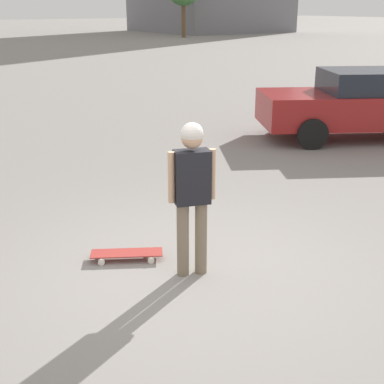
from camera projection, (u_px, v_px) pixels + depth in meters
ground_plane at (192, 273)px, 5.81m from camera, size 220.00×220.00×0.00m
person at (192, 186)px, 5.48m from camera, size 0.48×0.30×1.66m
skateboard at (127, 254)px, 6.10m from camera, size 0.82×0.60×0.09m
car_parked_near at (365, 103)px, 11.50m from camera, size 4.70×3.63×1.46m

